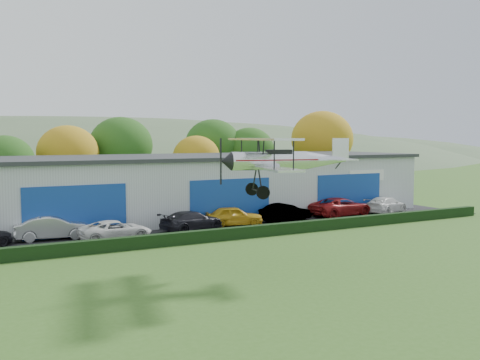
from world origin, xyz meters
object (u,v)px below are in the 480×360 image
car_2 (116,230)px  car_7 (386,205)px  car_5 (285,212)px  car_6 (341,207)px  car_3 (192,221)px  car_4 (234,216)px  hangar (200,185)px  car_1 (53,228)px  biplane (280,159)px

car_2 → car_7: car_7 is taller
car_5 → car_6: 5.85m
car_3 → car_5: (8.50, 0.50, 0.00)m
car_4 → hangar: bearing=12.7°
car_7 → car_4: bearing=70.5°
car_1 → car_3: size_ratio=0.98×
car_3 → car_1: bearing=68.0°
car_5 → car_6: bearing=-93.7°
car_6 → car_7: 4.87m
hangar → car_4: size_ratio=9.10×
car_4 → car_6: bearing=-74.2°
car_6 → biplane: size_ratio=0.71×
car_2 → biplane: (5.46, -11.70, 5.06)m
car_3 → car_5: bearing=-101.2°
car_1 → biplane: 17.36m
car_4 → car_5: car_4 is taller
car_3 → car_7: (19.20, 0.26, 0.01)m
car_1 → biplane: biplane is taller
car_4 → car_7: size_ratio=0.89×
car_6 → car_7: bearing=-99.8°
car_2 → biplane: bearing=-158.2°
car_5 → biplane: 16.72m
car_4 → car_7: (15.45, -0.22, -0.03)m
car_5 → car_7: size_ratio=0.88×
hangar → car_5: size_ratio=9.21×
car_4 → car_2: bearing=113.6°
car_5 → car_4: bearing=85.1°
car_6 → biplane: biplane is taller
hangar → car_4: (-0.27, -7.07, -1.85)m
car_2 → car_4: 9.79m
car_6 → car_2: bearing=89.6°
biplane → car_5: bearing=68.5°
car_3 → biplane: biplane is taller
car_4 → car_5: bearing=-74.9°
car_2 → car_1: bearing=55.2°
car_4 → biplane: (-4.22, -13.17, 4.96)m
biplane → hangar: bearing=90.2°
car_3 → car_4: 3.78m
car_1 → car_2: size_ratio=1.02×
car_3 → car_6: bearing=-101.9°
car_6 → car_7: size_ratio=1.15×
car_4 → biplane: bearing=177.1°
car_1 → car_7: (28.78, -0.99, -0.07)m
car_4 → biplane: size_ratio=0.55×
car_4 → car_1: bearing=101.6°
car_1 → biplane: bearing=-140.5°
car_7 → car_6: bearing=66.7°
car_7 → biplane: size_ratio=0.62×
hangar → car_1: (-13.60, -6.31, -1.80)m
car_3 → car_5: car_5 is taller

